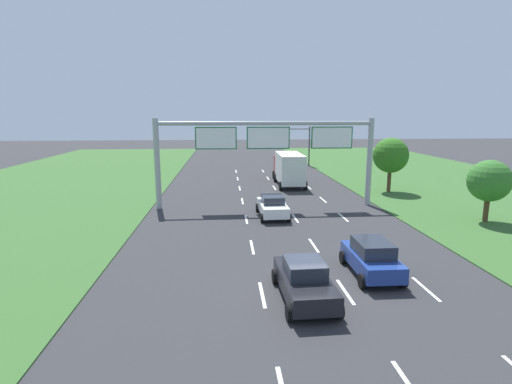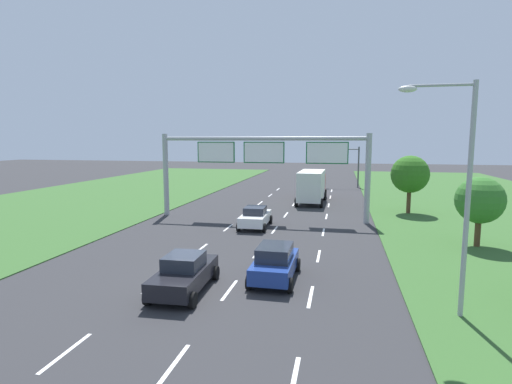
{
  "view_description": "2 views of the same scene",
  "coord_description": "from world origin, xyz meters",
  "px_view_note": "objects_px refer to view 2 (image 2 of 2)",
  "views": [
    {
      "loc": [
        -3.21,
        -15.25,
        7.32
      ],
      "look_at": [
        -0.97,
        13.17,
        1.72
      ],
      "focal_mm": 28.0,
      "sensor_mm": 36.0,
      "label": 1
    },
    {
      "loc": [
        6.34,
        -16.02,
        6.45
      ],
      "look_at": [
        -0.73,
        17.17,
        2.05
      ],
      "focal_mm": 28.0,
      "sensor_mm": 36.0,
      "label": 2
    }
  ],
  "objects_px": {
    "car_mid_lane": "(184,273)",
    "street_lamp": "(458,179)",
    "traffic_light_mast": "(344,159)",
    "box_truck": "(312,185)",
    "roadside_tree_far": "(410,174)",
    "sign_gantry": "(264,159)",
    "roadside_tree_mid": "(480,200)",
    "car_near_red": "(255,217)",
    "car_lead_silver": "(275,262)"
  },
  "relations": [
    {
      "from": "car_lead_silver",
      "to": "sign_gantry",
      "type": "height_order",
      "value": "sign_gantry"
    },
    {
      "from": "roadside_tree_mid",
      "to": "box_truck",
      "type": "bearing_deg",
      "value": 124.95
    },
    {
      "from": "box_truck",
      "to": "roadside_tree_far",
      "type": "xyz_separation_m",
      "value": [
        8.83,
        -4.94,
        1.7
      ]
    },
    {
      "from": "traffic_light_mast",
      "to": "car_mid_lane",
      "type": "bearing_deg",
      "value": -99.56
    },
    {
      "from": "street_lamp",
      "to": "traffic_light_mast",
      "type": "bearing_deg",
      "value": 95.07
    },
    {
      "from": "car_near_red",
      "to": "roadside_tree_far",
      "type": "distance_m",
      "value": 14.9
    },
    {
      "from": "street_lamp",
      "to": "sign_gantry",
      "type": "bearing_deg",
      "value": 121.49
    },
    {
      "from": "car_near_red",
      "to": "traffic_light_mast",
      "type": "bearing_deg",
      "value": 75.16
    },
    {
      "from": "street_lamp",
      "to": "roadside_tree_mid",
      "type": "height_order",
      "value": "street_lamp"
    },
    {
      "from": "car_mid_lane",
      "to": "street_lamp",
      "type": "relative_size",
      "value": 0.52
    },
    {
      "from": "car_near_red",
      "to": "sign_gantry",
      "type": "bearing_deg",
      "value": 88.43
    },
    {
      "from": "car_mid_lane",
      "to": "street_lamp",
      "type": "height_order",
      "value": "street_lamp"
    },
    {
      "from": "sign_gantry",
      "to": "roadside_tree_mid",
      "type": "xyz_separation_m",
      "value": [
        14.37,
        -5.93,
        -2.08
      ]
    },
    {
      "from": "car_mid_lane",
      "to": "box_truck",
      "type": "distance_m",
      "value": 26.59
    },
    {
      "from": "sign_gantry",
      "to": "roadside_tree_mid",
      "type": "relative_size",
      "value": 4.01
    },
    {
      "from": "car_lead_silver",
      "to": "box_truck",
      "type": "height_order",
      "value": "box_truck"
    },
    {
      "from": "car_near_red",
      "to": "sign_gantry",
      "type": "relative_size",
      "value": 0.25
    },
    {
      "from": "car_near_red",
      "to": "roadside_tree_far",
      "type": "bearing_deg",
      "value": 32.88
    },
    {
      "from": "box_truck",
      "to": "traffic_light_mast",
      "type": "bearing_deg",
      "value": 78.36
    },
    {
      "from": "car_near_red",
      "to": "car_lead_silver",
      "type": "xyz_separation_m",
      "value": [
        3.28,
        -10.92,
        0.06
      ]
    },
    {
      "from": "car_near_red",
      "to": "street_lamp",
      "type": "distance_m",
      "value": 17.39
    },
    {
      "from": "car_lead_silver",
      "to": "car_mid_lane",
      "type": "distance_m",
      "value": 4.2
    },
    {
      "from": "car_near_red",
      "to": "roadside_tree_far",
      "type": "xyz_separation_m",
      "value": [
        12.1,
        8.26,
        2.71
      ]
    },
    {
      "from": "roadside_tree_far",
      "to": "car_near_red",
      "type": "bearing_deg",
      "value": -145.67
    },
    {
      "from": "car_lead_silver",
      "to": "street_lamp",
      "type": "bearing_deg",
      "value": -19.42
    },
    {
      "from": "car_near_red",
      "to": "car_mid_lane",
      "type": "distance_m",
      "value": 13.12
    },
    {
      "from": "box_truck",
      "to": "roadside_tree_far",
      "type": "relative_size",
      "value": 1.66
    },
    {
      "from": "box_truck",
      "to": "roadside_tree_mid",
      "type": "bearing_deg",
      "value": -53.8
    },
    {
      "from": "car_near_red",
      "to": "roadside_tree_mid",
      "type": "xyz_separation_m",
      "value": [
        14.38,
        -2.69,
        2.1
      ]
    },
    {
      "from": "car_mid_lane",
      "to": "traffic_light_mast",
      "type": "distance_m",
      "value": 41.42
    },
    {
      "from": "car_near_red",
      "to": "box_truck",
      "type": "distance_m",
      "value": 13.64
    },
    {
      "from": "car_near_red",
      "to": "traffic_light_mast",
      "type": "relative_size",
      "value": 0.76
    },
    {
      "from": "sign_gantry",
      "to": "roadside_tree_mid",
      "type": "distance_m",
      "value": 15.68
    },
    {
      "from": "street_lamp",
      "to": "roadside_tree_mid",
      "type": "relative_size",
      "value": 1.98
    },
    {
      "from": "box_truck",
      "to": "roadside_tree_far",
      "type": "bearing_deg",
      "value": -27.98
    },
    {
      "from": "car_lead_silver",
      "to": "street_lamp",
      "type": "distance_m",
      "value": 8.5
    },
    {
      "from": "car_mid_lane",
      "to": "street_lamp",
      "type": "distance_m",
      "value": 11.35
    },
    {
      "from": "car_near_red",
      "to": "roadside_tree_mid",
      "type": "bearing_deg",
      "value": -12.03
    },
    {
      "from": "traffic_light_mast",
      "to": "sign_gantry",
      "type": "bearing_deg",
      "value": -105.07
    },
    {
      "from": "box_truck",
      "to": "traffic_light_mast",
      "type": "relative_size",
      "value": 1.52
    },
    {
      "from": "traffic_light_mast",
      "to": "roadside_tree_far",
      "type": "distance_m",
      "value": 20.13
    },
    {
      "from": "traffic_light_mast",
      "to": "street_lamp",
      "type": "xyz_separation_m",
      "value": [
        3.64,
        -41.02,
        1.21
      ]
    },
    {
      "from": "roadside_tree_mid",
      "to": "roadside_tree_far",
      "type": "xyz_separation_m",
      "value": [
        -2.27,
        10.95,
        0.62
      ]
    },
    {
      "from": "car_lead_silver",
      "to": "roadside_tree_mid",
      "type": "relative_size",
      "value": 0.93
    },
    {
      "from": "car_near_red",
      "to": "car_lead_silver",
      "type": "height_order",
      "value": "car_lead_silver"
    },
    {
      "from": "car_near_red",
      "to": "car_mid_lane",
      "type": "height_order",
      "value": "car_mid_lane"
    },
    {
      "from": "roadside_tree_mid",
      "to": "sign_gantry",
      "type": "bearing_deg",
      "value": 157.58
    },
    {
      "from": "car_mid_lane",
      "to": "box_truck",
      "type": "height_order",
      "value": "box_truck"
    },
    {
      "from": "car_lead_silver",
      "to": "roadside_tree_mid",
      "type": "bearing_deg",
      "value": 36.93
    },
    {
      "from": "car_near_red",
      "to": "box_truck",
      "type": "bearing_deg",
      "value": 74.64
    }
  ]
}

